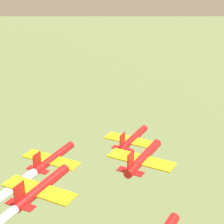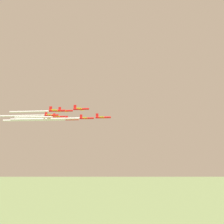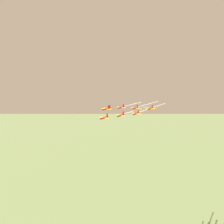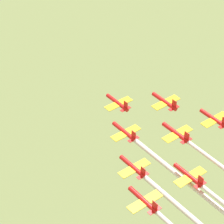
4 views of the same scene
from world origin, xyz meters
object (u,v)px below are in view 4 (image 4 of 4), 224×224
at_px(jet_6, 144,201).
at_px(jet_7, 190,176).
at_px(jet_1, 125,132).
at_px(jet_3, 134,168).
at_px(jet_0, 118,103).
at_px(jet_4, 177,133).
at_px(jet_5, 214,119).
at_px(jet_2, 165,102).

xyz_separation_m(jet_6, jet_7, (-15.35, -2.30, -1.03)).
relative_size(jet_1, jet_3, 1.00).
height_order(jet_0, jet_7, jet_7).
xyz_separation_m(jet_0, jet_1, (5.72, 14.20, 0.65)).
xyz_separation_m(jet_4, jet_7, (5.72, 14.20, -1.68)).
height_order(jet_5, jet_7, jet_7).
bearing_deg(jet_6, jet_1, 59.53).
xyz_separation_m(jet_1, jet_5, (-24.98, 9.61, 1.90)).
bearing_deg(jet_5, jet_3, -180.00).
relative_size(jet_0, jet_5, 1.00).
bearing_deg(jet_2, jet_0, 120.47).
height_order(jet_1, jet_2, jet_2).
relative_size(jet_5, jet_7, 1.00).
bearing_deg(jet_7, jet_3, 120.47).
height_order(jet_4, jet_5, jet_4).
bearing_deg(jet_6, jet_2, 40.36).
relative_size(jet_2, jet_4, 1.00).
bearing_deg(jet_7, jet_6, 180.00).
distance_m(jet_5, jet_7, 26.77).
relative_size(jet_3, jet_6, 1.00).
bearing_deg(jet_3, jet_4, -0.00).
distance_m(jet_0, jet_2, 16.01).
xyz_separation_m(jet_1, jet_7, (-3.90, 26.10, 2.69)).
height_order(jet_5, jet_6, jet_6).
bearing_deg(jet_2, jet_4, -120.47).
distance_m(jet_1, jet_5, 26.83).
bearing_deg(jet_0, jet_5, -59.53).
bearing_deg(jet_0, jet_7, -101.09).
bearing_deg(jet_5, jet_2, 120.47).
height_order(jet_0, jet_2, jet_2).
bearing_deg(jet_1, jet_5, -29.54).
bearing_deg(jet_4, jet_2, 59.53).
relative_size(jet_0, jet_6, 1.00).
distance_m(jet_1, jet_2, 16.04).
bearing_deg(jet_7, jet_1, 90.00).
height_order(jet_2, jet_6, jet_2).
bearing_deg(jet_7, jet_0, 78.91).
bearing_deg(jet_4, jet_6, -150.46).
relative_size(jet_4, jet_7, 1.00).
bearing_deg(jet_0, jet_6, -120.47).
relative_size(jet_0, jet_2, 1.00).
xyz_separation_m(jet_0, jet_6, (17.17, 42.59, 4.38)).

